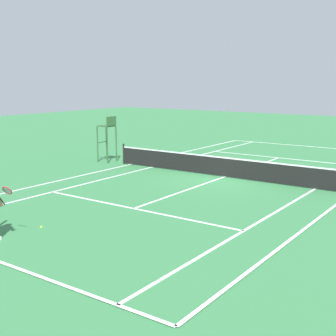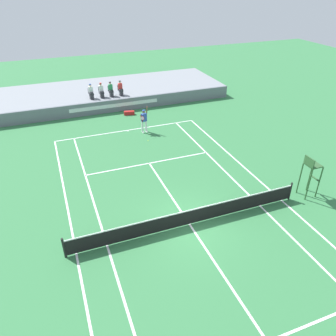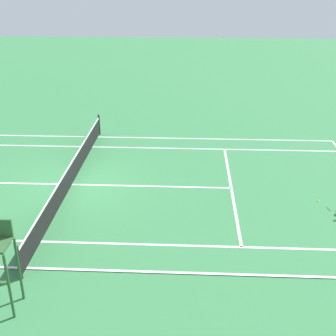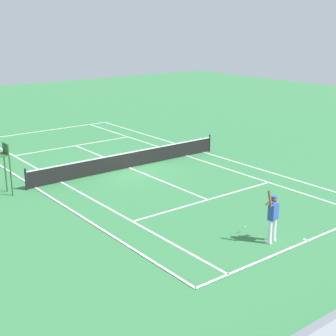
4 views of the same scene
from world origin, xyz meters
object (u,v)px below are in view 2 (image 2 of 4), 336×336
spectator_seated_3 (121,88)px  umpire_chair (311,171)px  tennis_ball (148,141)px  equipment_bag (129,113)px  spectator_seated_1 (101,91)px  spectator_seated_0 (91,92)px  tennis_player (144,120)px  spectator_seated_2 (111,89)px

spectator_seated_3 → umpire_chair: size_ratio=0.52×
tennis_ball → equipment_bag: bearing=89.4°
equipment_bag → spectator_seated_1: bearing=130.5°
spectator_seated_0 → tennis_player: 6.79m
spectator_seated_0 → equipment_bag: 3.83m
tennis_player → tennis_ball: bearing=-97.7°
spectator_seated_0 → tennis_ball: spectator_seated_0 is taller
spectator_seated_0 → spectator_seated_2: bearing=0.0°
spectator_seated_2 → spectator_seated_3: size_ratio=1.00×
spectator_seated_1 → spectator_seated_2: bearing=0.0°
tennis_ball → umpire_chair: bearing=-57.5°
spectator_seated_0 → tennis_player: (2.91, -6.10, -0.72)m
spectator_seated_1 → spectator_seated_3: same height
spectator_seated_2 → equipment_bag: (1.00, -2.16, -1.55)m
spectator_seated_2 → spectator_seated_3: (0.88, 0.00, 0.00)m
spectator_seated_1 → spectator_seated_2: size_ratio=1.00×
spectator_seated_3 → tennis_player: bearing=-87.4°
spectator_seated_3 → equipment_bag: size_ratio=1.34×
tennis_player → umpire_chair: umpire_chair is taller
spectator_seated_2 → spectator_seated_3: bearing=0.0°
spectator_seated_3 → equipment_bag: bearing=-86.8°
spectator_seated_1 → spectator_seated_2: 0.84m
spectator_seated_0 → spectator_seated_3: bearing=0.0°
spectator_seated_0 → tennis_player: size_ratio=0.61×
spectator_seated_3 → equipment_bag: (0.12, -2.16, -1.55)m
umpire_chair → spectator_seated_1: bearing=114.6°
spectator_seated_1 → spectator_seated_3: size_ratio=1.00×
tennis_player → equipment_bag: tennis_player is taller
spectator_seated_0 → umpire_chair: size_ratio=0.52×
spectator_seated_0 → umpire_chair: bearing=-62.9°
spectator_seated_1 → tennis_player: size_ratio=0.61×
spectator_seated_0 → tennis_ball: size_ratio=18.60×
tennis_ball → umpire_chair: umpire_chair is taller
spectator_seated_0 → spectator_seated_1: size_ratio=1.00×
spectator_seated_1 → tennis_ball: (1.79, -7.64, -1.68)m
spectator_seated_2 → tennis_ball: 7.88m
spectator_seated_0 → tennis_player: bearing=-64.5°
tennis_player → tennis_ball: tennis_player is taller
spectator_seated_1 → umpire_chair: bearing=-65.4°
spectator_seated_2 → tennis_player: spectator_seated_2 is taller
spectator_seated_3 → tennis_ball: spectator_seated_3 is taller
spectator_seated_2 → equipment_bag: bearing=-65.1°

